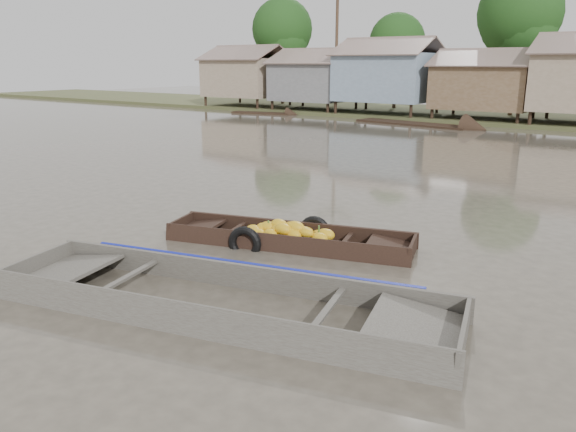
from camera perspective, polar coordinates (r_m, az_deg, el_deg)
The scene contains 3 objects.
ground at distance 10.59m, azimuth -7.75°, elevation -5.24°, with size 120.00×120.00×0.00m, color #484237.
banana_boat at distance 11.80m, azimuth -0.24°, elevation -2.23°, with size 5.36×2.64×0.74m.
viewer_boat at distance 8.84m, azimuth -6.77°, elevation -9.10°, with size 7.60×3.59×0.59m.
Camera 1 is at (6.80, -7.22, 3.70)m, focal length 35.00 mm.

